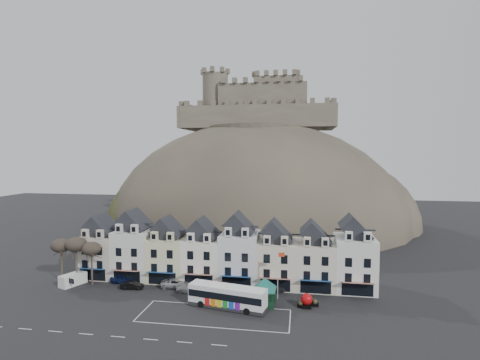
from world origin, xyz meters
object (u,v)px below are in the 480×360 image
flagpole (278,272)px  car_silver (176,283)px  white_van (73,279)px  car_charcoal (272,288)px  bus_shelter (265,284)px  bus (227,296)px  red_buoy (307,300)px  car_navy (123,279)px  car_black (132,285)px  car_maroon (224,285)px  car_white (189,289)px

flagpole → car_silver: bearing=172.3°
white_van → car_charcoal: bearing=25.7°
bus_shelter → white_van: 35.45m
bus → car_silver: (-10.70, 7.28, -1.15)m
red_buoy → car_navy: bearing=170.3°
flagpole → car_black: size_ratio=2.03×
bus → car_maroon: bearing=117.4°
flagpole → car_white: flagpole is taller
bus → car_white: (-7.71, 5.22, -1.26)m
flagpole → car_maroon: 10.81m
car_maroon → car_white: bearing=128.9°
car_white → flagpole: bearing=-83.8°
car_white → bus_shelter: bearing=-96.7°
car_charcoal → car_navy: bearing=78.4°
white_van → car_navy: (8.44, 2.37, -0.28)m
red_buoy → car_black: (-30.20, 3.16, -0.48)m
car_maroon → flagpole: bearing=-91.9°
white_van → car_maroon: white_van is taller
flagpole → car_navy: size_ratio=1.76×
white_van → car_charcoal: white_van is taller
bus → flagpole: flagpole is taller
bus_shelter → car_silver: 17.42m
white_van → car_silver: 18.97m
car_silver → red_buoy: bearing=-113.3°
bus → car_black: bus is taller
car_navy → car_silver: bearing=-92.5°
bus → car_navy: bearing=171.8°
car_silver → car_white: (2.99, -2.05, -0.11)m
red_buoy → car_white: 20.06m
red_buoy → car_silver: (-22.79, 5.22, -0.37)m
bus_shelter → car_navy: bus_shelter is taller
red_buoy → white_van: 41.79m
car_white → car_maroon: car_maroon is taller
bus_shelter → red_buoy: size_ratio=3.18×
flagpole → car_black: bearing=179.1°
car_navy → car_black: bearing=-129.7°
bus → car_navy: (-21.13, 7.72, -1.14)m
flagpole → car_charcoal: 4.97m
bus → car_silver: 12.99m
bus → bus_shelter: bearing=29.6°
red_buoy → car_charcoal: red_buoy is taller
flagpole → car_charcoal: size_ratio=1.91×
flagpole → bus_shelter: bearing=-122.6°
bus_shelter → car_charcoal: bearing=84.0°
red_buoy → white_van: red_buoy is taller
bus_shelter → car_navy: (-26.75, 5.93, -2.69)m
flagpole → car_charcoal: flagpole is taller
white_van → car_charcoal: 36.01m
car_navy → bus_shelter: bearing=-102.5°
red_buoy → white_van: bearing=175.5°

